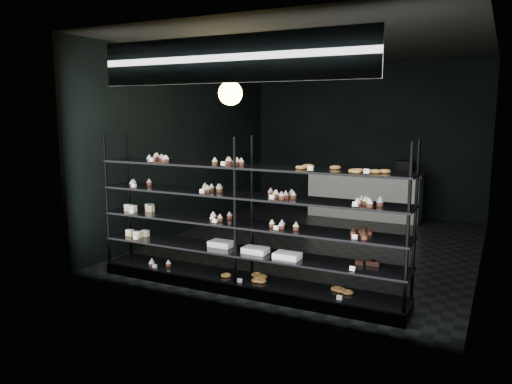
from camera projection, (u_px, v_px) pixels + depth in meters
room at (318, 149)px, 8.07m from camera, size 5.01×6.01×3.20m
display_shelf at (242, 241)px, 6.10m from camera, size 4.00×0.50×1.91m
signage at (227, 59)px, 5.30m from camera, size 3.30×0.05×0.50m
pendant_lamp at (230, 93)px, 6.96m from camera, size 0.34×0.34×0.90m
service_counter at (365, 194)px, 10.38m from camera, size 2.36×0.65×1.23m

